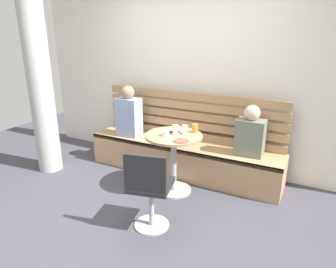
{
  "coord_description": "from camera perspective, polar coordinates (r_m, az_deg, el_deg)",
  "views": [
    {
      "loc": [
        1.62,
        -2.33,
        1.9
      ],
      "look_at": [
        0.06,
        0.66,
        0.75
      ],
      "focal_mm": 32.45,
      "sensor_mm": 36.0,
      "label": 1
    }
  ],
  "objects": [
    {
      "name": "plate_small",
      "position": [
        3.36,
        2.5,
        -1.29
      ],
      "size": [
        0.17,
        0.17,
        0.01
      ],
      "primitive_type": "cylinder",
      "color": "#DB4C42",
      "rests_on": "cafe_table"
    },
    {
      "name": "ground",
      "position": [
        3.42,
        -6.23,
        -15.09
      ],
      "size": [
        8.0,
        8.0,
        0.0
      ],
      "primitive_type": "plane",
      "color": "#42424C"
    },
    {
      "name": "cafe_table",
      "position": [
        3.65,
        1.08,
        -3.43
      ],
      "size": [
        0.68,
        0.68,
        0.74
      ],
      "color": "#ADADB2",
      "rests_on": "ground"
    },
    {
      "name": "concrete_pillar",
      "position": [
        4.4,
        -23.2,
        10.81
      ],
      "size": [
        0.32,
        0.32,
        2.8
      ],
      "primitive_type": "cylinder",
      "color": "#B2B2AD",
      "rests_on": "ground"
    },
    {
      "name": "cup_water_clear",
      "position": [
        3.58,
        3.2,
        0.81
      ],
      "size": [
        0.07,
        0.07,
        0.11
      ],
      "primitive_type": "cylinder",
      "color": "white",
      "rests_on": "cafe_table"
    },
    {
      "name": "booth_backrest",
      "position": [
        4.26,
        4.15,
        3.47
      ],
      "size": [
        2.65,
        0.04,
        0.66
      ],
      "color": "#A68157",
      "rests_on": "booth_bench"
    },
    {
      "name": "person_adult",
      "position": [
        4.42,
        -7.39,
        3.82
      ],
      "size": [
        0.34,
        0.22,
        0.73
      ],
      "color": "#8C9EC6",
      "rests_on": "booth_bench"
    },
    {
      "name": "cup_tumbler_orange",
      "position": [
        3.66,
        5.1,
        1.06
      ],
      "size": [
        0.07,
        0.07,
        0.1
      ],
      "primitive_type": "cylinder",
      "color": "orange",
      "rests_on": "cafe_table"
    },
    {
      "name": "cup_glass_tall",
      "position": [
        3.55,
        1.42,
        0.76
      ],
      "size": [
        0.07,
        0.07,
        0.12
      ],
      "primitive_type": "cylinder",
      "color": "silver",
      "rests_on": "cafe_table"
    },
    {
      "name": "phone_on_table",
      "position": [
        3.67,
        1.1,
        0.44
      ],
      "size": [
        0.15,
        0.15,
        0.01
      ],
      "primitive_type": "cube",
      "rotation": [
        0.0,
        0.0,
        2.33
      ],
      "color": "black",
      "rests_on": "cafe_table"
    },
    {
      "name": "cup_ceramic_white",
      "position": [
        3.52,
        -0.4,
        0.16
      ],
      "size": [
        0.08,
        0.08,
        0.07
      ],
      "primitive_type": "cylinder",
      "color": "white",
      "rests_on": "cafe_table"
    },
    {
      "name": "back_wall",
      "position": [
        4.31,
        5.45,
        12.75
      ],
      "size": [
        5.2,
        0.1,
        2.9
      ],
      "primitive_type": "cube",
      "color": "white",
      "rests_on": "ground"
    },
    {
      "name": "person_child_left",
      "position": [
        3.82,
        15.22,
        0.12
      ],
      "size": [
        0.34,
        0.22,
        0.63
      ],
      "color": "slate",
      "rests_on": "booth_bench"
    },
    {
      "name": "booth_bench",
      "position": [
        4.23,
        2.66,
        -4.57
      ],
      "size": [
        2.7,
        0.52,
        0.44
      ],
      "color": "tan",
      "rests_on": "ground"
    },
    {
      "name": "white_chair",
      "position": [
        2.97,
        -3.58,
        -10.13
      ],
      "size": [
        0.48,
        0.48,
        0.85
      ],
      "color": "#ADADB2",
      "rests_on": "ground"
    }
  ]
}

